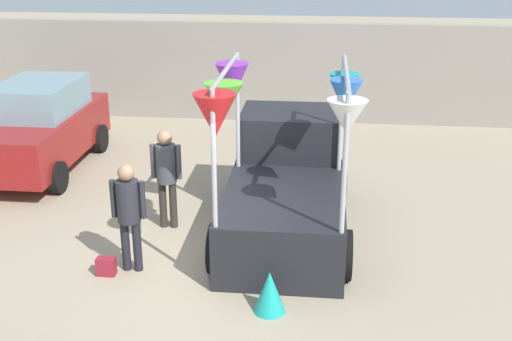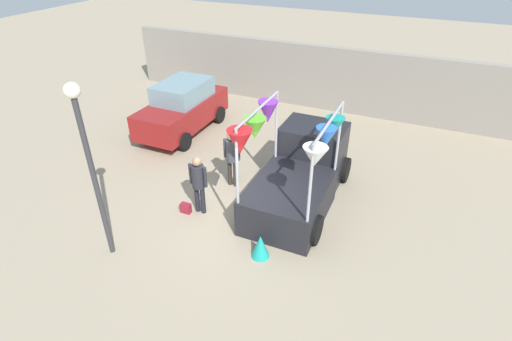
% 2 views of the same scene
% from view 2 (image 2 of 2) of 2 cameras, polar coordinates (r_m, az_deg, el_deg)
% --- Properties ---
extents(ground_plane, '(60.00, 60.00, 0.00)m').
position_cam_2_polar(ground_plane, '(10.91, -2.16, -6.21)').
color(ground_plane, gray).
extents(vendor_truck, '(2.48, 4.14, 2.99)m').
position_cam_2_polar(vendor_truck, '(11.13, 6.43, 0.08)').
color(vendor_truck, black).
rests_on(vendor_truck, ground).
extents(parked_car, '(1.88, 4.00, 1.88)m').
position_cam_2_polar(parked_car, '(15.14, -10.43, 8.85)').
color(parked_car, maroon).
rests_on(parked_car, ground).
extents(person_customer, '(0.53, 0.34, 1.70)m').
position_cam_2_polar(person_customer, '(10.50, -8.25, -1.33)').
color(person_customer, black).
rests_on(person_customer, ground).
extents(person_vendor, '(0.53, 0.34, 1.76)m').
position_cam_2_polar(person_vendor, '(11.52, -3.47, 2.40)').
color(person_vendor, '#2D2823').
rests_on(person_vendor, ground).
extents(handbag, '(0.28, 0.16, 0.28)m').
position_cam_2_polar(handbag, '(11.04, -9.99, -5.31)').
color(handbag, maroon).
rests_on(handbag, ground).
extents(street_lamp, '(0.32, 0.32, 4.21)m').
position_cam_2_polar(street_lamp, '(8.88, -22.92, 2.42)').
color(street_lamp, '#333338').
rests_on(street_lamp, ground).
extents(brick_boundary_wall, '(18.00, 0.36, 2.60)m').
position_cam_2_polar(brick_boundary_wall, '(17.10, 9.99, 12.86)').
color(brick_boundary_wall, gray).
rests_on(brick_boundary_wall, ground).
extents(folded_kite_bundle_teal, '(0.59, 0.59, 0.60)m').
position_cam_2_polar(folded_kite_bundle_teal, '(9.48, 0.63, -10.76)').
color(folded_kite_bundle_teal, teal).
rests_on(folded_kite_bundle_teal, ground).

